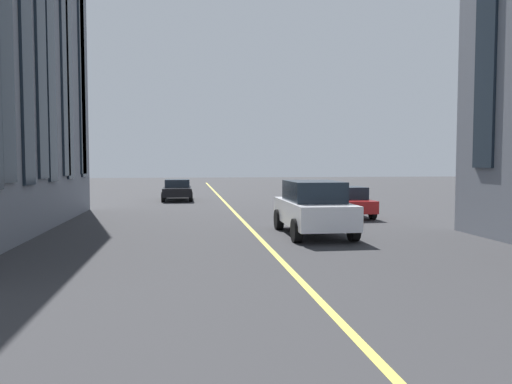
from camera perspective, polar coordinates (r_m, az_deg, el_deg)
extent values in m
cube|color=#D8C64C|center=(21.12, -1.24, -3.51)|extent=(80.00, 0.16, 0.01)
cube|color=black|center=(33.81, -8.82, 0.08)|extent=(4.40, 1.80, 0.55)
cube|color=#19232D|center=(34.00, -8.82, 0.98)|extent=(1.85, 1.58, 0.50)
cylinder|color=black|center=(32.37, -7.33, -0.54)|extent=(0.64, 0.22, 0.64)
cylinder|color=black|center=(32.40, -10.38, -0.57)|extent=(0.64, 0.22, 0.64)
cylinder|color=black|center=(35.27, -7.37, -0.22)|extent=(0.64, 0.22, 0.64)
cylinder|color=black|center=(35.30, -10.18, -0.24)|extent=(0.64, 0.22, 0.64)
cube|color=#B21E1E|center=(23.90, 9.99, -1.37)|extent=(3.90, 1.75, 0.55)
cube|color=#19232D|center=(23.67, 10.15, -0.08)|extent=(1.64, 1.54, 0.55)
cylinder|color=black|center=(24.91, 7.24, -1.78)|extent=(0.60, 0.21, 0.60)
cylinder|color=black|center=(25.40, 10.90, -1.72)|extent=(0.60, 0.21, 0.60)
cylinder|color=black|center=(22.45, 8.95, -2.37)|extent=(0.60, 0.21, 0.60)
cylinder|color=black|center=(22.99, 12.97, -2.28)|extent=(0.60, 0.21, 0.60)
cube|color=silver|center=(17.81, 6.45, -2.31)|extent=(4.70, 1.95, 0.80)
cube|color=#19232D|center=(17.75, 6.46, 0.10)|extent=(2.59, 1.72, 0.70)
cylinder|color=black|center=(19.16, 2.57, -3.09)|extent=(0.76, 0.27, 0.76)
cylinder|color=black|center=(19.59, 7.97, -2.98)|extent=(0.76, 0.27, 0.76)
cylinder|color=black|center=(16.15, 4.58, -4.33)|extent=(0.76, 0.27, 0.76)
cylinder|color=black|center=(16.65, 10.90, -4.14)|extent=(0.76, 0.27, 0.76)
cube|color=#19232D|center=(18.46, -24.47, 16.01)|extent=(1.10, 0.10, 9.75)
cube|color=#19232D|center=(21.31, -22.09, 14.33)|extent=(1.10, 0.10, 9.75)
cube|color=#19232D|center=(24.19, -20.30, 13.02)|extent=(1.10, 0.10, 9.75)
cube|color=#19232D|center=(27.11, -18.91, 11.99)|extent=(1.10, 0.10, 9.75)
cube|color=#19232D|center=(20.17, -23.09, 16.58)|extent=(1.10, 0.10, 10.58)
cube|color=#19232D|center=(23.57, -20.73, 14.67)|extent=(1.10, 0.10, 10.58)
cube|color=#19232D|center=(27.02, -19.01, 13.23)|extent=(1.10, 0.10, 10.58)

